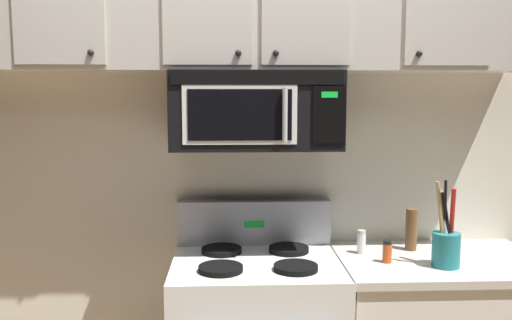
{
  "coord_description": "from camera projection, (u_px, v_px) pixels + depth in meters",
  "views": [
    {
      "loc": [
        -0.12,
        -2.03,
        1.66
      ],
      "look_at": [
        0.0,
        0.49,
        1.35
      ],
      "focal_mm": 39.42,
      "sensor_mm": 36.0,
      "label": 1
    }
  ],
  "objects": [
    {
      "name": "back_wall",
      "position": [
        253.0,
        153.0,
        2.84
      ],
      "size": [
        5.2,
        0.1,
        2.7
      ],
      "primitive_type": "cube",
      "color": "silver",
      "rests_on": "ground_plane"
    },
    {
      "name": "over_range_microwave",
      "position": [
        255.0,
        110.0,
        2.57
      ],
      "size": [
        0.76,
        0.43,
        0.35
      ],
      "color": "black"
    },
    {
      "name": "upper_cabinets",
      "position": [
        255.0,
        10.0,
        2.54
      ],
      "size": [
        2.5,
        0.36,
        0.55
      ],
      "color": "#BCB7AD"
    },
    {
      "name": "utensil_crock_teal",
      "position": [
        446.0,
        245.0,
        2.43
      ],
      "size": [
        0.12,
        0.12,
        0.39
      ],
      "color": "teal",
      "rests_on": "counter_segment"
    },
    {
      "name": "salt_shaker",
      "position": [
        361.0,
        242.0,
        2.64
      ],
      "size": [
        0.04,
        0.04,
        0.11
      ],
      "color": "white",
      "rests_on": "counter_segment"
    },
    {
      "name": "pepper_mill",
      "position": [
        411.0,
        229.0,
        2.69
      ],
      "size": [
        0.05,
        0.05,
        0.2
      ],
      "primitive_type": "cylinder",
      "color": "brown",
      "rests_on": "counter_segment"
    },
    {
      "name": "spice_jar",
      "position": [
        387.0,
        252.0,
        2.5
      ],
      "size": [
        0.04,
        0.04,
        0.1
      ],
      "color": "#C64C19",
      "rests_on": "counter_segment"
    }
  ]
}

